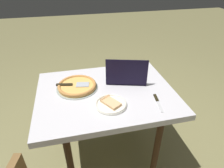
{
  "coord_description": "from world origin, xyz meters",
  "views": [
    {
      "loc": [
        0.23,
        1.23,
        1.6
      ],
      "look_at": [
        -0.04,
        0.06,
        0.84
      ],
      "focal_mm": 30.85,
      "sensor_mm": 36.0,
      "label": 1
    }
  ],
  "objects_px": {
    "pizza_tray": "(77,86)",
    "table_knife": "(157,101)",
    "laptop": "(126,75)",
    "pizza_plate": "(111,104)",
    "dining_table": "(106,99)"
  },
  "relations": [
    {
      "from": "pizza_tray",
      "to": "table_knife",
      "type": "xyz_separation_m",
      "value": [
        -0.56,
        0.31,
        -0.02
      ]
    },
    {
      "from": "laptop",
      "to": "table_knife",
      "type": "height_order",
      "value": "laptop"
    },
    {
      "from": "pizza_plate",
      "to": "table_knife",
      "type": "relative_size",
      "value": 1.11
    },
    {
      "from": "pizza_plate",
      "to": "table_knife",
      "type": "xyz_separation_m",
      "value": [
        -0.34,
        0.03,
        -0.01
      ]
    },
    {
      "from": "pizza_tray",
      "to": "dining_table",
      "type": "bearing_deg",
      "value": 155.86
    },
    {
      "from": "dining_table",
      "to": "pizza_plate",
      "type": "relative_size",
      "value": 4.71
    },
    {
      "from": "dining_table",
      "to": "pizza_tray",
      "type": "height_order",
      "value": "pizza_tray"
    },
    {
      "from": "dining_table",
      "to": "pizza_plate",
      "type": "height_order",
      "value": "pizza_plate"
    },
    {
      "from": "pizza_plate",
      "to": "pizza_tray",
      "type": "bearing_deg",
      "value": -51.84
    },
    {
      "from": "laptop",
      "to": "pizza_tray",
      "type": "xyz_separation_m",
      "value": [
        0.42,
        0.03,
        -0.03
      ]
    },
    {
      "from": "dining_table",
      "to": "pizza_plate",
      "type": "distance_m",
      "value": 0.2
    },
    {
      "from": "laptop",
      "to": "table_knife",
      "type": "distance_m",
      "value": 0.37
    },
    {
      "from": "laptop",
      "to": "dining_table",
      "type": "bearing_deg",
      "value": 31.54
    },
    {
      "from": "dining_table",
      "to": "laptop",
      "type": "relative_size",
      "value": 2.74
    },
    {
      "from": "laptop",
      "to": "pizza_tray",
      "type": "bearing_deg",
      "value": 3.75
    }
  ]
}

